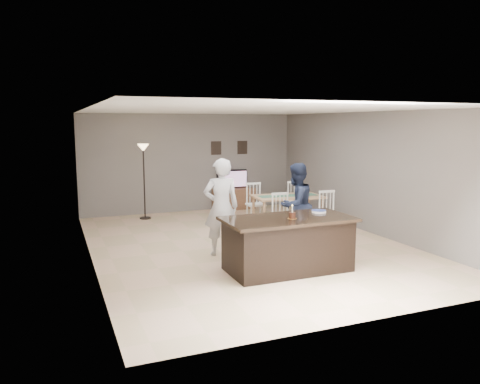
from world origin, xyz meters
name	(u,v)px	position (x,y,z in m)	size (l,w,h in m)	color
floor	(246,245)	(0.00, 0.00, 0.00)	(8.00, 8.00, 0.00)	#D5AB88
room_shell	(246,162)	(0.00, 0.00, 1.68)	(8.00, 8.00, 8.00)	slate
kitchen_island	(288,244)	(0.00, -1.80, 0.45)	(2.15, 1.10, 0.90)	black
tv_console	(234,199)	(1.20, 3.77, 0.30)	(1.20, 0.40, 0.60)	brown
television	(233,179)	(1.20, 3.84, 0.86)	(0.91, 0.12, 0.53)	black
tv_screen_glow	(234,179)	(1.20, 3.76, 0.87)	(0.78, 0.78, 0.00)	#D65417
picture_frames	(229,148)	(1.15, 3.98, 1.75)	(1.10, 0.02, 0.38)	black
doorway	(104,215)	(-2.99, -2.30, 1.26)	(0.00, 2.10, 2.65)	black
woman	(221,207)	(-0.71, -0.49, 0.91)	(0.66, 0.43, 1.81)	silver
man	(296,205)	(0.89, -0.45, 0.83)	(0.81, 0.63, 1.67)	#171E34
birthday_cake	(292,215)	(0.02, -1.89, 0.95)	(0.15, 0.15, 0.23)	gold
plate_stack	(319,211)	(0.71, -1.61, 0.92)	(0.26, 0.26, 0.04)	white
dining_table	(288,201)	(1.53, 1.11, 0.62)	(1.68, 1.93, 0.98)	tan
floor_lamp	(144,161)	(-1.41, 3.38, 1.49)	(0.29, 0.29, 1.92)	black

